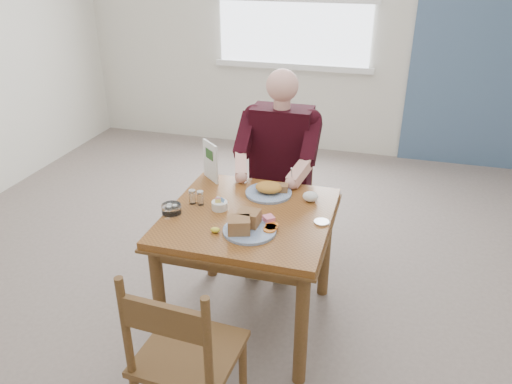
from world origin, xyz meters
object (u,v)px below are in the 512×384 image
(near_plate, at_px, (248,225))
(far_plate, at_px, (270,190))
(chair_far, at_px, (281,195))
(chair_near, at_px, (185,358))
(diner, at_px, (279,157))
(table, at_px, (249,231))

(near_plate, height_order, far_plate, near_plate)
(chair_far, distance_m, far_plate, 0.61)
(chair_far, xyz_separation_m, near_plate, (0.05, -0.98, 0.31))
(chair_near, distance_m, far_plate, 1.16)
(chair_far, height_order, diner, diner)
(diner, height_order, far_plate, diner)
(table, distance_m, chair_near, 0.87)
(near_plate, bearing_deg, table, 105.03)
(table, bearing_deg, near_plate, -74.97)
(diner, relative_size, far_plate, 4.34)
(diner, bearing_deg, far_plate, -83.48)
(table, relative_size, far_plate, 2.88)
(far_plate, bearing_deg, chair_far, 95.43)
(near_plate, bearing_deg, far_plate, 89.78)
(near_plate, bearing_deg, diner, 93.15)
(table, bearing_deg, chair_near, -92.43)
(chair_far, distance_m, chair_near, 1.65)
(table, height_order, near_plate, near_plate)
(table, height_order, diner, diner)
(table, bearing_deg, far_plate, 79.16)
(far_plate, bearing_deg, table, -100.84)
(diner, bearing_deg, chair_far, 90.01)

